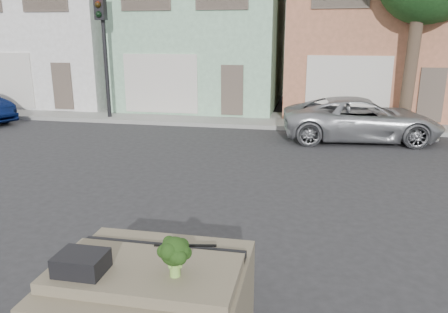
% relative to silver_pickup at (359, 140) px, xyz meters
% --- Properties ---
extents(ground_plane, '(120.00, 120.00, 0.00)m').
position_rel_silver_pickup_xyz_m(ground_plane, '(-3.26, -7.96, 0.00)').
color(ground_plane, '#303033').
rests_on(ground_plane, ground).
extents(sidewalk, '(40.00, 3.00, 0.15)m').
position_rel_silver_pickup_xyz_m(sidewalk, '(-3.26, 2.54, 0.07)').
color(sidewalk, gray).
rests_on(sidewalk, ground).
extents(townhouse_white, '(7.20, 8.20, 7.55)m').
position_rel_silver_pickup_xyz_m(townhouse_white, '(-14.26, 6.54, 3.77)').
color(townhouse_white, white).
rests_on(townhouse_white, ground).
extents(townhouse_mint, '(7.20, 8.20, 7.55)m').
position_rel_silver_pickup_xyz_m(townhouse_mint, '(-6.76, 6.54, 3.77)').
color(townhouse_mint, '#96C8A3').
rests_on(townhouse_mint, ground).
extents(townhouse_tan, '(7.20, 8.20, 7.55)m').
position_rel_silver_pickup_xyz_m(townhouse_tan, '(0.74, 6.54, 3.77)').
color(townhouse_tan, '#B87151').
rests_on(townhouse_tan, ground).
extents(silver_pickup, '(5.32, 2.86, 1.42)m').
position_rel_silver_pickup_xyz_m(silver_pickup, '(0.00, 0.00, 0.00)').
color(silver_pickup, '#A6A8AD').
rests_on(silver_pickup, ground).
extents(traffic_signal, '(0.40, 0.40, 5.10)m').
position_rel_silver_pickup_xyz_m(traffic_signal, '(-9.76, 1.54, 2.55)').
color(traffic_signal, black).
rests_on(traffic_signal, ground).
extents(tree_near, '(4.40, 4.00, 8.50)m').
position_rel_silver_pickup_xyz_m(tree_near, '(1.74, 1.84, 4.25)').
color(tree_near, '#1A3F18').
rests_on(tree_near, ground).
extents(car_dashboard, '(2.00, 1.80, 1.12)m').
position_rel_silver_pickup_xyz_m(car_dashboard, '(-3.26, -10.96, 0.56)').
color(car_dashboard, '#726851').
rests_on(car_dashboard, ground).
extents(instrument_hump, '(0.48, 0.38, 0.20)m').
position_rel_silver_pickup_xyz_m(instrument_hump, '(-3.84, -11.31, 1.22)').
color(instrument_hump, black).
rests_on(instrument_hump, car_dashboard).
extents(wiper_arm, '(0.69, 0.15, 0.02)m').
position_rel_silver_pickup_xyz_m(wiper_arm, '(-2.98, -10.58, 1.13)').
color(wiper_arm, black).
rests_on(wiper_arm, car_dashboard).
extents(broccoli, '(0.47, 0.47, 0.42)m').
position_rel_silver_pickup_xyz_m(broccoli, '(-2.91, -11.19, 1.33)').
color(broccoli, black).
rests_on(broccoli, car_dashboard).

